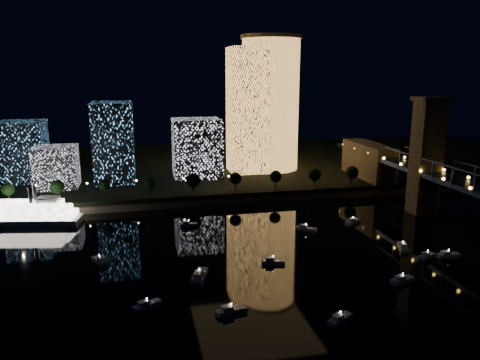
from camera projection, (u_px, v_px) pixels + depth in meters
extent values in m
plane|color=black|center=(327.00, 273.00, 142.72)|extent=(520.00, 520.00, 0.00)
cube|color=black|center=(227.00, 165.00, 294.34)|extent=(420.00, 160.00, 5.00)
cube|color=#6B5E4C|center=(259.00, 199.00, 220.38)|extent=(420.00, 6.00, 3.00)
cylinder|color=#F5A84E|center=(270.00, 105.00, 264.54)|extent=(32.00, 32.00, 72.55)
cylinder|color=#6B5E4C|center=(271.00, 37.00, 256.13)|extent=(34.00, 34.00, 2.00)
cube|color=#F5A84E|center=(248.00, 111.00, 257.82)|extent=(21.37, 21.37, 68.00)
cube|color=white|center=(197.00, 148.00, 248.27)|extent=(25.09, 21.23, 30.88)
cube|color=#5DB3FF|center=(114.00, 142.00, 237.70)|extent=(20.07, 26.10, 40.15)
cube|color=white|center=(56.00, 167.00, 226.22)|extent=(19.97, 18.16, 19.97)
cube|color=#5DB3FF|center=(23.00, 151.00, 239.68)|extent=(21.79, 23.97, 30.50)
cube|color=#6B5E4C|center=(426.00, 158.00, 198.56)|extent=(11.00, 9.00, 48.00)
cube|color=#6B5E4C|center=(432.00, 99.00, 192.91)|extent=(13.00, 11.00, 2.00)
cube|color=#6B5E4C|center=(368.00, 165.00, 248.93)|extent=(12.00, 40.00, 23.00)
cube|color=#18264E|center=(478.00, 185.00, 161.92)|extent=(0.50, 0.50, 7.00)
cube|color=#18264E|center=(435.00, 171.00, 184.75)|extent=(0.50, 0.50, 7.00)
cube|color=#18264E|center=(402.00, 160.00, 207.58)|extent=(0.50, 0.50, 7.00)
sphere|color=#FFB038|center=(421.00, 171.00, 193.59)|extent=(1.20, 1.20, 1.20)
sphere|color=#FFB038|center=(369.00, 153.00, 236.39)|extent=(1.20, 1.20, 1.20)
cube|color=silver|center=(20.00, 220.00, 189.16)|extent=(49.94, 20.05, 2.44)
cube|color=white|center=(19.00, 215.00, 188.63)|extent=(45.76, 18.30, 2.23)
cube|color=white|center=(19.00, 209.00, 188.13)|extent=(41.58, 16.55, 2.23)
cube|color=white|center=(18.00, 204.00, 187.62)|extent=(35.41, 14.41, 2.23)
cube|color=silver|center=(48.00, 199.00, 187.55)|extent=(9.11, 7.50, 1.83)
cylinder|color=black|center=(30.00, 195.00, 184.89)|extent=(1.42, 1.42, 6.09)
cylinder|color=black|center=(34.00, 193.00, 188.84)|extent=(1.42, 1.42, 6.09)
cube|color=silver|center=(448.00, 255.00, 154.61)|extent=(7.79, 2.55, 1.20)
cube|color=silver|center=(445.00, 253.00, 154.13)|extent=(2.74, 2.04, 1.00)
sphere|color=white|center=(449.00, 250.00, 154.16)|extent=(0.36, 0.36, 0.36)
cube|color=silver|center=(353.00, 222.00, 189.35)|extent=(8.45, 6.82, 1.20)
cube|color=silver|center=(351.00, 220.00, 188.23)|extent=(3.63, 3.42, 1.00)
sphere|color=white|center=(353.00, 217.00, 188.90)|extent=(0.36, 0.36, 0.36)
cube|color=silver|center=(273.00, 262.00, 149.37)|extent=(7.75, 3.98, 1.20)
cube|color=silver|center=(270.00, 259.00, 149.13)|extent=(2.96, 2.46, 1.00)
sphere|color=white|center=(273.00, 256.00, 148.91)|extent=(0.36, 0.36, 0.36)
cube|color=silver|center=(340.00, 319.00, 114.72)|extent=(7.66, 5.87, 1.20)
cube|color=silver|center=(338.00, 317.00, 113.73)|extent=(3.24, 3.01, 1.00)
sphere|color=white|center=(341.00, 312.00, 114.27)|extent=(0.36, 0.36, 0.36)
cube|color=silver|center=(100.00, 261.00, 150.07)|extent=(5.82, 7.28, 1.20)
cube|color=silver|center=(101.00, 259.00, 149.09)|extent=(2.93, 3.12, 1.00)
sphere|color=white|center=(99.00, 255.00, 149.62)|extent=(0.36, 0.36, 0.36)
cube|color=silver|center=(403.00, 247.00, 162.05)|extent=(5.05, 8.27, 1.20)
cube|color=silver|center=(404.00, 245.00, 160.66)|extent=(2.86, 3.29, 1.00)
sphere|color=white|center=(403.00, 242.00, 161.60)|extent=(0.36, 0.36, 0.36)
cube|color=silver|center=(147.00, 305.00, 121.46)|extent=(7.71, 5.68, 1.20)
cube|color=silver|center=(143.00, 303.00, 120.50)|extent=(3.23, 2.96, 1.00)
sphere|color=white|center=(147.00, 298.00, 121.01)|extent=(0.36, 0.36, 0.36)
cube|color=silver|center=(231.00, 311.00, 118.70)|extent=(8.32, 4.23, 1.20)
cube|color=silver|center=(227.00, 308.00, 117.96)|extent=(3.17, 2.63, 1.00)
sphere|color=white|center=(231.00, 304.00, 118.25)|extent=(0.36, 0.36, 0.36)
cube|color=silver|center=(403.00, 280.00, 136.27)|extent=(8.06, 4.32, 1.20)
cube|color=silver|center=(400.00, 277.00, 135.51)|extent=(3.11, 2.61, 1.00)
sphere|color=white|center=(403.00, 274.00, 135.82)|extent=(0.36, 0.36, 0.36)
cube|color=silver|center=(306.00, 229.00, 180.61)|extent=(7.98, 6.79, 1.20)
cube|color=silver|center=(303.00, 226.00, 180.83)|extent=(3.49, 3.33, 1.00)
sphere|color=white|center=(306.00, 224.00, 180.16)|extent=(0.36, 0.36, 0.36)
cube|color=silver|center=(189.00, 225.00, 185.56)|extent=(7.12, 3.11, 1.20)
cube|color=silver|center=(186.00, 222.00, 185.23)|extent=(2.63, 2.10, 1.00)
sphere|color=white|center=(189.00, 220.00, 185.11)|extent=(0.36, 0.36, 0.36)
cube|color=silver|center=(200.00, 275.00, 139.46)|extent=(6.48, 10.27, 1.20)
cube|color=silver|center=(198.00, 274.00, 137.80)|extent=(3.62, 4.12, 1.00)
sphere|color=white|center=(199.00, 269.00, 139.01)|extent=(0.36, 0.36, 0.36)
cube|color=silver|center=(427.00, 256.00, 154.06)|extent=(6.84, 4.32, 1.20)
cube|color=silver|center=(426.00, 254.00, 153.28)|extent=(2.75, 2.41, 1.00)
sphere|color=white|center=(428.00, 250.00, 153.61)|extent=(0.36, 0.36, 0.36)
cylinder|color=black|center=(9.00, 197.00, 201.67)|extent=(0.70, 0.70, 4.00)
sphere|color=black|center=(8.00, 190.00, 200.88)|extent=(5.54, 5.54, 5.54)
cylinder|color=black|center=(58.00, 195.00, 205.88)|extent=(0.70, 0.70, 4.00)
sphere|color=black|center=(57.00, 187.00, 205.09)|extent=(6.19, 6.19, 6.19)
cylinder|color=black|center=(105.00, 192.00, 210.09)|extent=(0.70, 0.70, 4.00)
sphere|color=black|center=(104.00, 185.00, 209.30)|extent=(5.30, 5.30, 5.30)
cylinder|color=black|center=(150.00, 190.00, 214.31)|extent=(0.70, 0.70, 4.00)
sphere|color=black|center=(150.00, 183.00, 213.52)|extent=(5.03, 5.03, 5.03)
cylinder|color=black|center=(194.00, 188.00, 218.52)|extent=(0.70, 0.70, 4.00)
sphere|color=black|center=(193.00, 180.00, 217.73)|extent=(6.83, 6.83, 6.83)
cylinder|color=black|center=(235.00, 185.00, 222.74)|extent=(0.70, 0.70, 4.00)
sphere|color=black|center=(235.00, 178.00, 221.94)|extent=(5.82, 5.82, 5.82)
cylinder|color=black|center=(276.00, 183.00, 226.95)|extent=(0.70, 0.70, 4.00)
sphere|color=black|center=(276.00, 176.00, 226.16)|extent=(5.78, 5.78, 5.78)
cylinder|color=black|center=(314.00, 181.00, 231.16)|extent=(0.70, 0.70, 4.00)
sphere|color=black|center=(315.00, 174.00, 230.37)|extent=(6.41, 6.41, 6.41)
cylinder|color=black|center=(352.00, 179.00, 235.38)|extent=(0.70, 0.70, 4.00)
sphere|color=black|center=(352.00, 173.00, 234.59)|extent=(6.37, 6.37, 6.37)
cylinder|color=black|center=(36.00, 192.00, 209.37)|extent=(0.24, 0.24, 5.00)
sphere|color=#FFCC7F|center=(36.00, 186.00, 208.74)|extent=(0.70, 0.70, 0.70)
cylinder|color=black|center=(88.00, 189.00, 214.00)|extent=(0.24, 0.24, 5.00)
sphere|color=#FFCC7F|center=(87.00, 183.00, 213.37)|extent=(0.70, 0.70, 0.70)
cylinder|color=black|center=(137.00, 187.00, 218.64)|extent=(0.24, 0.24, 5.00)
sphere|color=#FFCC7F|center=(136.00, 181.00, 218.01)|extent=(0.70, 0.70, 0.70)
cylinder|color=black|center=(184.00, 184.00, 223.27)|extent=(0.24, 0.24, 5.00)
sphere|color=#FFCC7F|center=(184.00, 178.00, 222.64)|extent=(0.70, 0.70, 0.70)
cylinder|color=black|center=(229.00, 182.00, 227.91)|extent=(0.24, 0.24, 5.00)
sphere|color=#FFCC7F|center=(229.00, 176.00, 227.28)|extent=(0.70, 0.70, 0.70)
cylinder|color=black|center=(272.00, 180.00, 232.54)|extent=(0.24, 0.24, 5.00)
sphere|color=#FFCC7F|center=(272.00, 174.00, 231.91)|extent=(0.70, 0.70, 0.70)
cylinder|color=black|center=(314.00, 178.00, 237.18)|extent=(0.24, 0.24, 5.00)
sphere|color=#FFCC7F|center=(314.00, 172.00, 236.55)|extent=(0.70, 0.70, 0.70)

